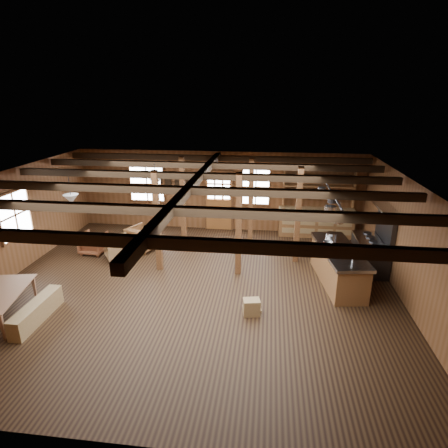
{
  "coord_description": "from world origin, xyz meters",
  "views": [
    {
      "loc": [
        1.75,
        -8.23,
        4.66
      ],
      "look_at": [
        0.58,
        1.24,
        1.33
      ],
      "focal_mm": 30.0,
      "sensor_mm": 36.0,
      "label": 1
    }
  ],
  "objects_px": {
    "armchair_b": "(143,238)",
    "armchair_c": "(119,248)",
    "commercial_range": "(372,249)",
    "dining_table": "(2,306)",
    "armchair_a": "(94,243)",
    "kitchen_island": "(338,265)"
  },
  "relations": [
    {
      "from": "armchair_b",
      "to": "armchair_c",
      "type": "relative_size",
      "value": 1.11
    },
    {
      "from": "armchair_b",
      "to": "armchair_c",
      "type": "height_order",
      "value": "armchair_b"
    },
    {
      "from": "commercial_range",
      "to": "dining_table",
      "type": "distance_m",
      "value": 9.24
    },
    {
      "from": "armchair_a",
      "to": "armchair_c",
      "type": "height_order",
      "value": "armchair_c"
    },
    {
      "from": "kitchen_island",
      "to": "armchair_a",
      "type": "relative_size",
      "value": 3.62
    },
    {
      "from": "armchair_b",
      "to": "armchair_c",
      "type": "xyz_separation_m",
      "value": [
        -0.5,
        -0.75,
        -0.04
      ]
    },
    {
      "from": "commercial_range",
      "to": "armchair_b",
      "type": "relative_size",
      "value": 2.26
    },
    {
      "from": "armchair_b",
      "to": "kitchen_island",
      "type": "bearing_deg",
      "value": -171.15
    },
    {
      "from": "dining_table",
      "to": "kitchen_island",
      "type": "bearing_deg",
      "value": -82.29
    },
    {
      "from": "armchair_a",
      "to": "armchair_b",
      "type": "height_order",
      "value": "armchair_b"
    },
    {
      "from": "kitchen_island",
      "to": "dining_table",
      "type": "distance_m",
      "value": 7.94
    },
    {
      "from": "kitchen_island",
      "to": "dining_table",
      "type": "relative_size",
      "value": 1.48
    },
    {
      "from": "dining_table",
      "to": "commercial_range",
      "type": "bearing_deg",
      "value": -79.11
    },
    {
      "from": "commercial_range",
      "to": "armchair_b",
      "type": "xyz_separation_m",
      "value": [
        -6.75,
        0.59,
        -0.24
      ]
    },
    {
      "from": "armchair_b",
      "to": "commercial_range",
      "type": "bearing_deg",
      "value": -161.45
    },
    {
      "from": "dining_table",
      "to": "armchair_a",
      "type": "bearing_deg",
      "value": -17.14
    },
    {
      "from": "kitchen_island",
      "to": "armchair_c",
      "type": "distance_m",
      "value": 6.25
    },
    {
      "from": "kitchen_island",
      "to": "armchair_c",
      "type": "xyz_separation_m",
      "value": [
        -6.2,
        0.74,
        -0.14
      ]
    },
    {
      "from": "dining_table",
      "to": "armchair_c",
      "type": "height_order",
      "value": "armchair_c"
    },
    {
      "from": "dining_table",
      "to": "armchair_b",
      "type": "height_order",
      "value": "armchair_b"
    },
    {
      "from": "kitchen_island",
      "to": "dining_table",
      "type": "xyz_separation_m",
      "value": [
        -7.5,
        -2.59,
        -0.17
      ]
    },
    {
      "from": "kitchen_island",
      "to": "armchair_b",
      "type": "distance_m",
      "value": 5.89
    }
  ]
}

